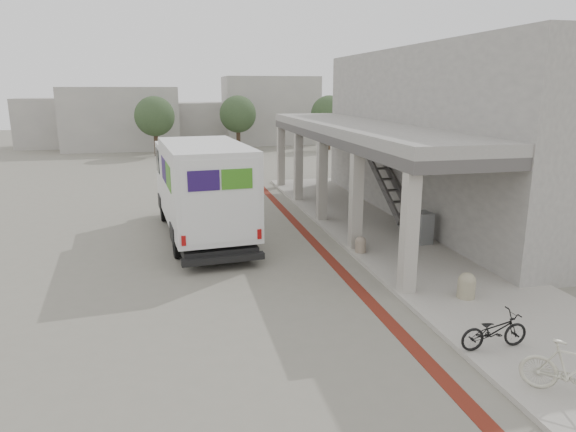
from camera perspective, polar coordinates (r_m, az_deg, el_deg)
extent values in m
plane|color=slate|center=(16.71, 1.17, -4.84)|extent=(120.00, 120.00, 0.00)
cube|color=maroon|center=(18.80, 2.66, -2.68)|extent=(0.35, 40.00, 0.01)
cube|color=gray|center=(18.04, 13.62, -3.61)|extent=(4.40, 28.00, 0.12)
cube|color=gray|center=(22.86, 16.73, 8.67)|extent=(4.30, 17.00, 7.00)
cube|color=#4B4846|center=(21.28, 7.79, 8.77)|extent=(3.40, 16.90, 0.35)
cube|color=gray|center=(21.25, 7.82, 9.70)|extent=(3.40, 16.90, 0.35)
cube|color=gray|center=(49.59, -17.92, 10.30)|extent=(10.00, 6.00, 5.50)
cube|color=gray|center=(53.52, -9.92, 10.18)|extent=(8.00, 6.00, 4.00)
cube|color=gray|center=(52.32, -2.02, 11.66)|extent=(9.00, 6.00, 6.50)
cube|color=gray|center=(53.41, -24.12, 9.45)|extent=(7.00, 5.00, 4.50)
cylinder|color=#38281C|center=(43.56, -14.44, 8.06)|extent=(0.36, 0.36, 2.40)
sphere|color=#283B22|center=(43.41, -14.60, 10.68)|extent=(3.20, 3.20, 3.20)
cylinder|color=#38281C|center=(45.91, -5.53, 8.71)|extent=(0.36, 0.36, 2.40)
sphere|color=#283B22|center=(45.77, -5.59, 11.21)|extent=(3.20, 3.20, 3.20)
cylinder|color=#38281C|center=(46.64, 4.54, 8.82)|extent=(0.36, 0.36, 2.40)
sphere|color=#283B22|center=(46.50, 4.59, 11.27)|extent=(3.20, 3.20, 3.20)
cube|color=black|center=(19.40, -9.43, -1.00)|extent=(3.00, 7.86, 0.33)
cube|color=silver|center=(18.07, -9.16, 3.44)|extent=(3.14, 5.92, 2.85)
cube|color=silver|center=(21.79, -10.74, 4.73)|extent=(2.81, 2.32, 2.52)
cube|color=silver|center=(23.08, -11.01, 2.88)|extent=(2.46, 0.88, 0.88)
cube|color=black|center=(22.57, -11.10, 6.58)|extent=(2.45, 0.75, 1.15)
cube|color=black|center=(15.68, -7.17, -4.76)|extent=(2.54, 0.50, 0.20)
cube|color=#23104C|center=(18.59, -13.64, 5.06)|extent=(0.16, 1.53, 0.82)
cube|color=#377C1B|center=(16.97, -13.17, 4.26)|extent=(0.16, 1.53, 0.82)
cube|color=#23104C|center=(15.07, -9.35, 3.88)|extent=(0.93, 0.12, 0.60)
cube|color=#377C1B|center=(15.25, -5.68, 4.12)|extent=(0.93, 0.12, 0.60)
cylinder|color=black|center=(22.02, -13.55, 0.74)|extent=(0.40, 1.01, 0.99)
cylinder|color=black|center=(22.30, -7.65, 1.18)|extent=(0.40, 1.01, 0.99)
cylinder|color=black|center=(17.15, -12.10, -2.93)|extent=(0.40, 1.01, 0.99)
cylinder|color=black|center=(17.51, -4.59, -2.31)|extent=(0.40, 1.01, 0.99)
cube|color=slate|center=(19.39, 13.59, -1.67)|extent=(0.35, 0.14, 0.34)
cube|color=slate|center=(20.64, 12.64, -0.66)|extent=(0.35, 0.14, 0.34)
cube|color=#11351F|center=(19.93, 12.78, -0.63)|extent=(0.41, 1.61, 0.04)
cube|color=#11351F|center=(19.97, 13.13, -0.63)|extent=(0.41, 1.61, 0.04)
cube|color=#11351F|center=(20.00, 13.48, -0.62)|extent=(0.41, 1.61, 0.04)
cylinder|color=gray|center=(14.18, 19.19, -7.69)|extent=(0.45, 0.45, 0.45)
sphere|color=gray|center=(14.10, 19.26, -6.84)|extent=(0.45, 0.45, 0.45)
cylinder|color=gray|center=(17.17, 8.05, -3.41)|extent=(0.36, 0.36, 0.36)
sphere|color=gray|center=(17.12, 8.07, -2.83)|extent=(0.36, 0.36, 0.36)
cube|color=gray|center=(18.55, 14.75, -1.23)|extent=(0.53, 0.68, 1.10)
imported|color=black|center=(11.72, 21.94, -11.72)|extent=(1.52, 0.54, 0.80)
imported|color=beige|center=(10.56, 29.07, -14.76)|extent=(1.58, 1.51, 1.02)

